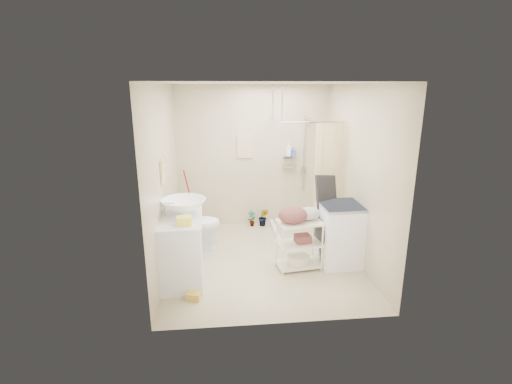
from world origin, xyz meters
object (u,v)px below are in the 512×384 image
Objects in this scene: vanity at (182,248)px; toilet at (195,224)px; laundry_rack at (299,240)px; washing_machine at (341,234)px.

toilet is at bearing 81.09° from vanity.
vanity is 1.01m from toilet.
laundry_rack reaches higher than toilet.
toilet is at bearing 159.38° from washing_machine.
laundry_rack is at bearing 3.55° from vanity.
vanity is 1.66m from laundry_rack.
toilet is 2.30m from washing_machine.
toilet is 0.90× the size of washing_machine.
washing_machine is at bearing 4.61° from vanity.
vanity reaches higher than toilet.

